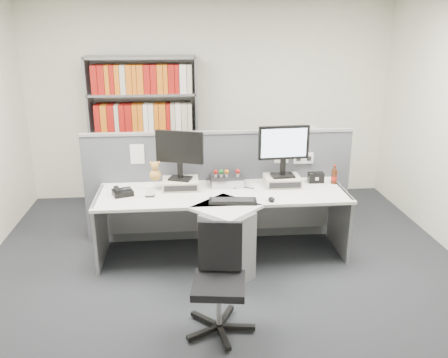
{
  "coord_description": "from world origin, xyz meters",
  "views": [
    {
      "loc": [
        -0.4,
        -3.75,
        2.4
      ],
      "look_at": [
        0.0,
        0.65,
        0.92
      ],
      "focal_mm": 37.56,
      "sensor_mm": 36.0,
      "label": 1
    }
  ],
  "objects": [
    {
      "name": "monitor_riser_left",
      "position": [
        -0.44,
        0.98,
        0.77
      ],
      "size": [
        0.38,
        0.31,
        0.1
      ],
      "color": "beige",
      "rests_on": "desk"
    },
    {
      "name": "speaker",
      "position": [
        1.05,
        1.04,
        0.78
      ],
      "size": [
        0.17,
        0.09,
        0.11
      ],
      "primitive_type": "cube",
      "color": "black",
      "rests_on": "desk"
    },
    {
      "name": "monitor_left",
      "position": [
        -0.43,
        0.98,
        1.13
      ],
      "size": [
        0.5,
        0.23,
        0.52
      ],
      "color": "black",
      "rests_on": "monitor_riser_left"
    },
    {
      "name": "figurines",
      "position": [
        0.05,
        1.05,
        0.86
      ],
      "size": [
        0.29,
        0.05,
        0.09
      ],
      "color": "beige",
      "rests_on": "desktop_pc"
    },
    {
      "name": "desktop_pc",
      "position": [
        0.07,
        1.06,
        0.77
      ],
      "size": [
        0.34,
        0.31,
        0.09
      ],
      "color": "black",
      "rests_on": "desk"
    },
    {
      "name": "desk",
      "position": [
        0.0,
        0.6,
        0.46
      ],
      "size": [
        2.6,
        1.2,
        0.72
      ],
      "color": "white",
      "rests_on": "ground"
    },
    {
      "name": "keyboard",
      "position": [
        0.07,
        0.51,
        0.73
      ],
      "size": [
        0.48,
        0.22,
        0.03
      ],
      "color": "black",
      "rests_on": "desk"
    },
    {
      "name": "monitor_right",
      "position": [
        0.66,
        0.98,
        1.15
      ],
      "size": [
        0.55,
        0.19,
        0.56
      ],
      "color": "black",
      "rests_on": "monitor_riser_right"
    },
    {
      "name": "office_chair",
      "position": [
        -0.14,
        -0.44,
        0.46
      ],
      "size": [
        0.57,
        0.57,
        0.87
      ],
      "color": "silver",
      "rests_on": "ground"
    },
    {
      "name": "monitor_riser_right",
      "position": [
        0.66,
        0.98,
        0.77
      ],
      "size": [
        0.38,
        0.31,
        0.1
      ],
      "color": "beige",
      "rests_on": "desk"
    },
    {
      "name": "plush_toy",
      "position": [
        -0.7,
        0.96,
        0.91
      ],
      "size": [
        0.12,
        0.12,
        0.21
      ],
      "color": "#BE893F",
      "rests_on": "monitor_riser_left"
    },
    {
      "name": "mouse",
      "position": [
        0.46,
        0.51,
        0.74
      ],
      "size": [
        0.06,
        0.1,
        0.04
      ],
      "primitive_type": "ellipsoid",
      "color": "black",
      "rests_on": "desk"
    },
    {
      "name": "desk_fan",
      "position": [
        1.2,
        1.99,
        1.0
      ],
      "size": [
        0.28,
        0.17,
        0.48
      ],
      "color": "white",
      "rests_on": "filing_cabinet"
    },
    {
      "name": "room_shell",
      "position": [
        0.0,
        0.0,
        1.79
      ],
      "size": [
        5.04,
        5.54,
        2.72
      ],
      "color": "white",
      "rests_on": "ground"
    },
    {
      "name": "shelving_unit",
      "position": [
        -0.9,
        2.44,
        0.98
      ],
      "size": [
        1.41,
        0.4,
        2.0
      ],
      "color": "gray",
      "rests_on": "ground"
    },
    {
      "name": "ground",
      "position": [
        0.0,
        0.0,
        0.0
      ],
      "size": [
        5.5,
        5.5,
        0.0
      ],
      "primitive_type": "plane",
      "color": "#2D3035",
      "rests_on": "ground"
    },
    {
      "name": "partition",
      "position": [
        0.0,
        1.25,
        0.65
      ],
      "size": [
        3.0,
        0.08,
        1.27
      ],
      "color": "#54565F",
      "rests_on": "ground"
    },
    {
      "name": "desk_phone",
      "position": [
        -1.03,
        0.82,
        0.75
      ],
      "size": [
        0.24,
        0.23,
        0.08
      ],
      "color": "black",
      "rests_on": "desk"
    },
    {
      "name": "cola_bottle",
      "position": [
        1.24,
        0.98,
        0.8
      ],
      "size": [
        0.07,
        0.07,
        0.22
      ],
      "color": "#3F190A",
      "rests_on": "desk"
    },
    {
      "name": "desk_calendar",
      "position": [
        -0.75,
        0.75,
        0.77
      ],
      "size": [
        0.09,
        0.07,
        0.11
      ],
      "color": "black",
      "rests_on": "desk"
    },
    {
      "name": "filing_cabinet",
      "position": [
        1.2,
        1.99,
        0.35
      ],
      "size": [
        0.45,
        0.61,
        0.7
      ],
      "color": "gray",
      "rests_on": "ground"
    }
  ]
}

